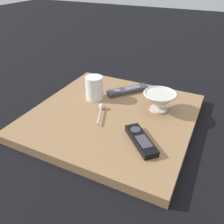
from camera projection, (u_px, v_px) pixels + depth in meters
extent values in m
plane|color=black|center=(113.00, 120.00, 0.96)|extent=(6.00, 6.00, 0.00)
cube|color=#936D47|center=(113.00, 116.00, 0.95)|extent=(0.62, 0.62, 0.03)
cylinder|color=beige|center=(158.00, 109.00, 0.96)|extent=(0.07, 0.07, 0.01)
cone|color=beige|center=(159.00, 101.00, 0.94)|extent=(0.13, 0.13, 0.07)
torus|color=beige|center=(160.00, 94.00, 0.92)|extent=(0.13, 0.13, 0.01)
cylinder|color=white|center=(94.00, 88.00, 1.01)|extent=(0.08, 0.08, 0.10)
cylinder|color=silver|center=(100.00, 115.00, 0.90)|extent=(0.11, 0.05, 0.01)
sphere|color=silver|center=(102.00, 106.00, 0.96)|extent=(0.02, 0.02, 0.02)
cube|color=#38383D|center=(128.00, 90.00, 1.09)|extent=(0.18, 0.16, 0.02)
cylinder|color=slate|center=(117.00, 90.00, 1.06)|extent=(0.03, 0.03, 0.00)
cube|color=slate|center=(132.00, 87.00, 1.09)|extent=(0.08, 0.08, 0.00)
cube|color=black|center=(141.00, 140.00, 0.78)|extent=(0.15, 0.15, 0.02)
cylinder|color=#3A3A42|center=(136.00, 130.00, 0.81)|extent=(0.03, 0.03, 0.00)
cube|color=#3A3A42|center=(144.00, 141.00, 0.75)|extent=(0.07, 0.07, 0.00)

